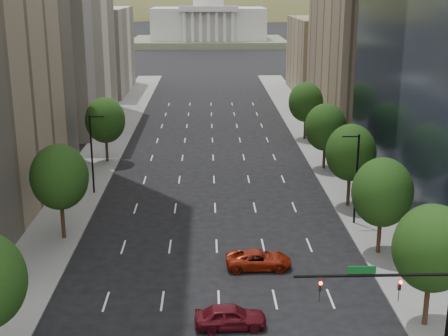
{
  "coord_description": "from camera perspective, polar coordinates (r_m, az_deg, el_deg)",
  "views": [
    {
      "loc": [
        -0.74,
        -1.34,
        22.29
      ],
      "look_at": [
        0.6,
        47.54,
        8.0
      ],
      "focal_mm": 49.79,
      "sensor_mm": 36.0,
      "label": 1
    }
  ],
  "objects": [
    {
      "name": "sidewalk_left",
      "position": [
        66.89,
        -14.25,
        -3.63
      ],
      "size": [
        6.0,
        200.0,
        0.15
      ],
      "primitive_type": "cube",
      "color": "slate",
      "rests_on": "ground"
    },
    {
      "name": "sidewalk_right",
      "position": [
        67.23,
        12.53,
        -3.41
      ],
      "size": [
        6.0,
        200.0,
        0.15
      ],
      "primitive_type": "cube",
      "color": "slate",
      "rests_on": "ground"
    },
    {
      "name": "midrise_cream_left",
      "position": [
        107.23,
        -15.05,
        13.19
      ],
      "size": [
        14.0,
        30.0,
        35.0
      ],
      "primitive_type": "cube",
      "color": "beige",
      "rests_on": "ground"
    },
    {
      "name": "filler_left",
      "position": [
        140.1,
        -11.73,
        10.52
      ],
      "size": [
        14.0,
        26.0,
        18.0
      ],
      "primitive_type": "cube",
      "color": "beige",
      "rests_on": "ground"
    },
    {
      "name": "parking_tan_right",
      "position": [
        104.81,
        12.94,
        11.9
      ],
      "size": [
        14.0,
        30.0,
        30.0
      ],
      "primitive_type": "cube",
      "color": "#8C7759",
      "rests_on": "ground"
    },
    {
      "name": "filler_right",
      "position": [
        137.53,
        9.38,
        10.11
      ],
      "size": [
        14.0,
        26.0,
        16.0
      ],
      "primitive_type": "cube",
      "color": "#8C7759",
      "rests_on": "ground"
    },
    {
      "name": "tree_right_1",
      "position": [
        43.42,
        18.56,
        -7.0
      ],
      "size": [
        5.2,
        5.2,
        8.75
      ],
      "color": "#382316",
      "rests_on": "ground"
    },
    {
      "name": "tree_right_2",
      "position": [
        54.13,
        14.33,
        -2.19
      ],
      "size": [
        5.2,
        5.2,
        8.61
      ],
      "color": "#382316",
      "rests_on": "ground"
    },
    {
      "name": "tree_right_3",
      "position": [
        65.18,
        11.56,
        1.38
      ],
      "size": [
        5.2,
        5.2,
        8.89
      ],
      "color": "#382316",
      "rests_on": "ground"
    },
    {
      "name": "tree_right_4",
      "position": [
        78.59,
        9.3,
        3.71
      ],
      "size": [
        5.2,
        5.2,
        8.46
      ],
      "color": "#382316",
      "rests_on": "ground"
    },
    {
      "name": "tree_right_5",
      "position": [
        93.99,
        7.52,
        6.01
      ],
      "size": [
        5.2,
        5.2,
        8.75
      ],
      "color": "#382316",
      "rests_on": "ground"
    },
    {
      "name": "tree_left_1",
      "position": [
        57.34,
        -14.87,
        -0.81
      ],
      "size": [
        5.2,
        5.2,
        8.97
      ],
      "color": "#382316",
      "rests_on": "ground"
    },
    {
      "name": "tree_left_2",
      "position": [
        82.14,
        -10.85,
        4.33
      ],
      "size": [
        5.2,
        5.2,
        8.68
      ],
      "color": "#382316",
      "rests_on": "ground"
    },
    {
      "name": "streetlight_rn",
      "position": [
        60.66,
        12.02,
        -0.79
      ],
      "size": [
        1.7,
        0.2,
        9.0
      ],
      "color": "black",
      "rests_on": "ground"
    },
    {
      "name": "streetlight_ln",
      "position": [
        69.76,
        -12.0,
        1.45
      ],
      "size": [
        1.7,
        0.2,
        9.0
      ],
      "color": "black",
      "rests_on": "ground"
    },
    {
      "name": "traffic_signal",
      "position": [
        37.44,
        16.49,
        -11.64
      ],
      "size": [
        9.12,
        0.4,
        7.38
      ],
      "color": "black",
      "rests_on": "ground"
    },
    {
      "name": "capitol",
      "position": [
        251.42,
        -1.43,
        13.16
      ],
      "size": [
        60.0,
        40.0,
        35.2
      ],
      "color": "#596647",
      "rests_on": "ground"
    },
    {
      "name": "foothills",
      "position": [
        604.76,
        1.83,
        10.58
      ],
      "size": [
        720.0,
        413.0,
        263.0
      ],
      "color": "olive",
      "rests_on": "ground"
    },
    {
      "name": "car_maroon",
      "position": [
        43.22,
        0.59,
        -13.47
      ],
      "size": [
        4.97,
        2.19,
        1.66
      ],
      "primitive_type": "imported",
      "rotation": [
        0.0,
        0.0,
        1.62
      ],
      "color": "#520D16",
      "rests_on": "ground"
    },
    {
      "name": "car_red_far",
      "position": [
        51.63,
        3.2,
        -8.39
      ],
      "size": [
        5.47,
        2.63,
        1.5
      ],
      "primitive_type": "imported",
      "rotation": [
        0.0,
        0.0,
        1.6
      ],
      "color": "maroon",
      "rests_on": "ground"
    }
  ]
}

